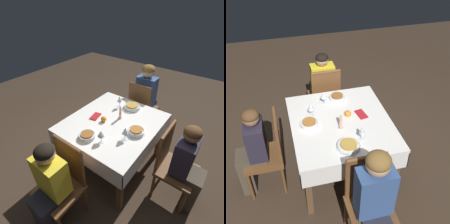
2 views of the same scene
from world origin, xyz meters
The scene contains 17 objects.
ground_plane centered at (0.00, 0.00, 0.00)m, with size 8.00×8.00×0.00m, color #3D2D21.
dining_table centered at (0.00, 0.00, 0.63)m, with size 1.14×1.04×0.72m.
chair_east centered at (0.82, 0.03, 0.50)m, with size 0.40×0.39×0.93m.
chair_south centered at (0.02, -0.77, 0.50)m, with size 0.39×0.40×0.93m.
chair_west centered at (-0.82, 0.00, 0.50)m, with size 0.40×0.39×0.93m.
person_adult_denim centered at (0.97, 0.03, 0.66)m, with size 0.34×0.30×1.16m.
person_child_dark centered at (0.02, -0.93, 0.57)m, with size 0.30×0.33×1.04m.
person_child_yellow centered at (-0.98, 0.00, 0.57)m, with size 0.33×0.30×1.05m.
bowl_east centered at (0.39, -0.03, 0.75)m, with size 0.22×0.22×0.06m.
wine_glass_east centered at (0.32, 0.13, 0.84)m, with size 0.06×0.06×0.16m.
bowl_south centered at (-0.02, -0.33, 0.75)m, with size 0.19×0.19×0.06m.
wine_glass_south centered at (-0.17, -0.28, 0.83)m, with size 0.07×0.07×0.15m.
bowl_west centered at (-0.40, 0.06, 0.75)m, with size 0.18×0.18×0.06m.
wine_glass_west centered at (-0.35, -0.10, 0.83)m, with size 0.08×0.08×0.14m.
candle_centerpiece centered at (0.11, -0.03, 0.79)m, with size 0.05×0.05×0.18m.
orange_fruit centered at (-0.07, 0.10, 0.76)m, with size 0.07×0.07×0.07m, color orange.
napkin_red_folded centered at (-0.05, 0.24, 0.73)m, with size 0.17×0.12×0.01m.
Camera 1 is at (-1.37, -0.99, 2.02)m, focal length 28.00 mm.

